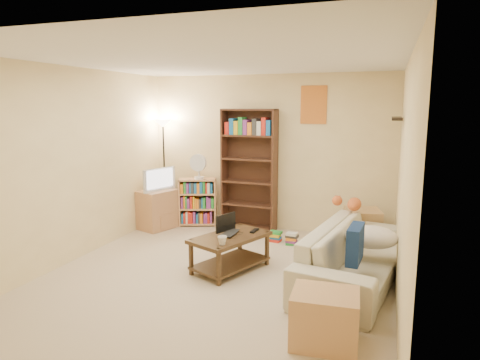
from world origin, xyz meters
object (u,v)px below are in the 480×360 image
object	(u,v)px
laptop	(234,234)
tv_stand	(158,209)
sofa	(355,255)
short_bookshelf	(198,202)
floor_lamp	(163,140)
end_cabinet	(325,318)
tall_bookshelf	(249,167)
desk_fan	(198,165)
television	(157,179)
mug	(222,241)
tabby_cat	(351,204)
coffee_table	(230,248)
side_table	(362,228)

from	to	relation	value
laptop	tv_stand	xyz separation A→B (m)	(-1.80, 1.28, -0.13)
sofa	short_bookshelf	xyz separation A→B (m)	(-2.70, 1.59, 0.08)
floor_lamp	end_cabinet	bearing A→B (deg)	-43.64
tall_bookshelf	desk_fan	distance (m)	0.86
television	laptop	bearing A→B (deg)	-105.51
sofa	television	xyz separation A→B (m)	(-3.25, 1.21, 0.51)
laptop	mug	size ratio (longest dim) A/B	2.99
tabby_cat	mug	size ratio (longest dim) A/B	4.37
desk_fan	tabby_cat	bearing A→B (deg)	-14.78
sofa	tabby_cat	bearing A→B (deg)	18.61
coffee_table	short_bookshelf	size ratio (longest dim) A/B	1.40
tabby_cat	floor_lamp	size ratio (longest dim) A/B	0.29
mug	side_table	xyz separation A→B (m)	(1.44, 1.80, -0.22)
tall_bookshelf	side_table	distance (m)	1.99
coffee_table	end_cabinet	world-z (taller)	end_cabinet
short_bookshelf	desk_fan	bearing A→B (deg)	-63.68
laptop	desk_fan	distance (m)	2.11
short_bookshelf	side_table	world-z (taller)	short_bookshelf
mug	short_bookshelf	size ratio (longest dim) A/B	0.15
desk_fan	floor_lamp	xyz separation A→B (m)	(-0.69, 0.09, 0.39)
tv_stand	side_table	world-z (taller)	tv_stand
desk_fan	floor_lamp	bearing A→B (deg)	172.26
tabby_cat	side_table	size ratio (longest dim) A/B	0.93
mug	short_bookshelf	world-z (taller)	short_bookshelf
sofa	end_cabinet	world-z (taller)	sofa
sofa	floor_lamp	bearing A→B (deg)	73.84
sofa	floor_lamp	distance (m)	3.89
coffee_table	side_table	distance (m)	2.07
tall_bookshelf	floor_lamp	bearing A→B (deg)	-178.57
sofa	laptop	bearing A→B (deg)	102.92
coffee_table	end_cabinet	xyz separation A→B (m)	(1.34, -1.30, -0.06)
side_table	laptop	bearing A→B (deg)	-135.86
sofa	mug	bearing A→B (deg)	118.27
mug	floor_lamp	xyz separation A→B (m)	(-1.91, 2.12, 0.93)
sofa	tabby_cat	world-z (taller)	tabby_cat
tall_bookshelf	floor_lamp	world-z (taller)	tall_bookshelf
mug	side_table	distance (m)	2.32
tabby_cat	television	xyz separation A→B (m)	(-3.12, 0.33, 0.10)
sofa	desk_fan	distance (m)	3.16
desk_fan	side_table	world-z (taller)	desk_fan
television	tall_bookshelf	xyz separation A→B (m)	(1.44, 0.43, 0.21)
tabby_cat	television	size ratio (longest dim) A/B	0.79
tv_stand	laptop	bearing A→B (deg)	-15.51
laptop	desk_fan	xyz separation A→B (m)	(-1.21, 1.62, 0.58)
tall_bookshelf	end_cabinet	bearing A→B (deg)	-59.99
tabby_cat	tall_bookshelf	size ratio (longest dim) A/B	0.26
tabby_cat	sofa	bearing A→B (deg)	-81.27
laptop	coffee_table	bearing A→B (deg)	140.80
mug	end_cabinet	world-z (taller)	mug
mug	tall_bookshelf	distance (m)	2.22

